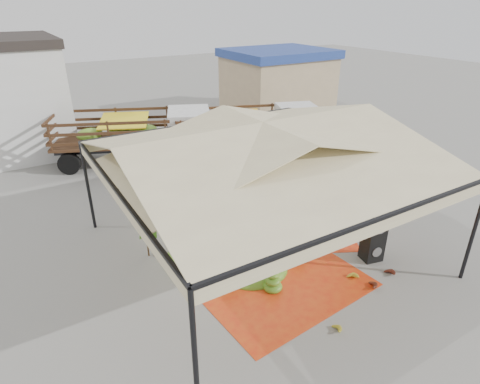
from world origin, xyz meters
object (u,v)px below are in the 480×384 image
banana_heap (248,235)px  vendor (194,187)px  truck_right (254,128)px  truck_left (140,132)px  speaker_stack (374,236)px

banana_heap → vendor: 3.14m
vendor → truck_right: truck_right is taller
banana_heap → truck_right: size_ratio=0.71×
truck_right → truck_left: bearing=177.9°
speaker_stack → truck_right: size_ratio=0.21×
truck_left → truck_right: 5.28m
truck_left → truck_right: size_ratio=1.02×
vendor → truck_left: (0.02, 5.72, 0.49)m
banana_heap → truck_left: bearing=91.9°
vendor → truck_left: truck_left is taller
banana_heap → vendor: bearing=96.0°
truck_right → banana_heap: bearing=-103.5°
vendor → truck_right: size_ratio=0.27×
speaker_stack → truck_left: bearing=118.6°
vendor → banana_heap: bearing=87.5°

